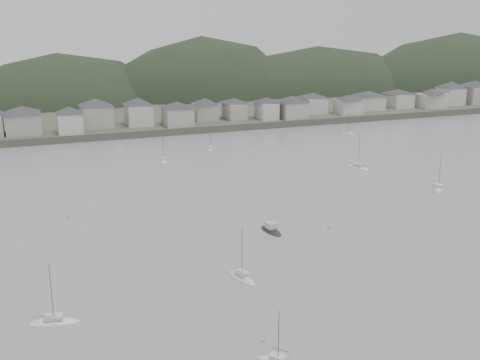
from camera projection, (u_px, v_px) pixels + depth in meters
name	position (u px, v px, depth m)	size (l,w,h in m)	color
ground	(406.00, 334.00, 94.62)	(900.00, 900.00, 0.00)	slate
far_shore_land	(112.00, 96.00, 359.73)	(900.00, 250.00, 3.00)	#383D2D
forested_ridge	(129.00, 123.00, 341.80)	(851.55, 103.94, 102.57)	black
waterfront_town	(259.00, 106.00, 274.60)	(451.48, 28.46, 12.92)	gray
moored_fleet	(224.00, 229.00, 140.57)	(261.75, 176.39, 13.50)	beige
motor_launch_far	(271.00, 230.00, 139.17)	(3.84, 8.14, 3.87)	black
mooring_buoys	(244.00, 224.00, 144.13)	(179.01, 144.68, 0.70)	#CC8144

